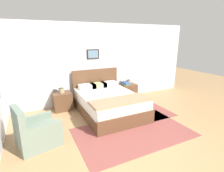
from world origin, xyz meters
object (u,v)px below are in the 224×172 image
Objects in this scene: armchair at (36,133)px; nightstand_near_window at (63,101)px; table_lamp_near_window at (61,85)px; bed at (108,102)px; nightstand_by_door at (128,91)px; table_lamp_by_door at (129,77)px.

nightstand_near_window is at bearing 138.96° from armchair.
nightstand_near_window is 1.31× the size of table_lamp_near_window.
armchair is at bearing -116.88° from nightstand_near_window.
nightstand_by_door is (1.16, 0.82, -0.05)m from bed.
nightstand_by_door is at bearing 166.07° from table_lamp_by_door.
table_lamp_by_door reaches higher than armchair.
table_lamp_by_door is (1.17, 0.82, 0.48)m from bed.
table_lamp_by_door is at bearing 0.00° from table_lamp_near_window.
bed is 4.03× the size of nightstand_by_door.
nightstand_near_window is 2.39m from table_lamp_by_door.
armchair is at bearing -116.65° from table_lamp_near_window.
bed is 1.42m from nightstand_near_window.
armchair is at bearing -152.41° from table_lamp_by_door.
nightstand_by_door is 1.31× the size of table_lamp_by_door.
nightstand_near_window is at bearing 17.98° from table_lamp_near_window.
table_lamp_by_door is at bearing -0.08° from nightstand_near_window.
bed reaches higher than table_lamp_near_window.
nightstand_near_window is (-1.16, 0.82, -0.05)m from bed.
nightstand_by_door is (3.16, 1.66, -0.02)m from armchair.
nightstand_near_window is at bearing 179.92° from table_lamp_by_door.
nightstand_by_door is 2.39m from table_lamp_near_window.
bed is 5.28× the size of table_lamp_near_window.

